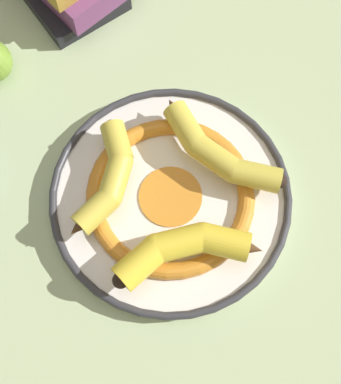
{
  "coord_description": "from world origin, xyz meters",
  "views": [
    {
      "loc": [
        -0.2,
        -0.11,
        0.72
      ],
      "look_at": [
        -0.01,
        0.03,
        0.04
      ],
      "focal_mm": 50.0,
      "sensor_mm": 36.0,
      "label": 1
    }
  ],
  "objects": [
    {
      "name": "banana_b",
      "position": [
        -0.05,
        0.11,
        0.05
      ],
      "size": [
        0.17,
        0.09,
        0.03
      ],
      "rotation": [
        0.0,
        0.0,
        0.38
      ],
      "color": "gold",
      "rests_on": "decorative_bowl"
    },
    {
      "name": "ground_plane",
      "position": [
        0.0,
        0.0,
        0.0
      ],
      "size": [
        2.8,
        2.8,
        0.0
      ],
      "primitive_type": "plane",
      "color": "#B2C693"
    },
    {
      "name": "decorative_bowl",
      "position": [
        -0.01,
        0.03,
        0.02
      ],
      "size": [
        0.34,
        0.34,
        0.04
      ],
      "color": "white",
      "rests_on": "ground_plane"
    },
    {
      "name": "banana_c",
      "position": [
        0.07,
        0.01,
        0.05
      ],
      "size": [
        0.06,
        0.21,
        0.03
      ],
      "rotation": [
        0.0,
        0.0,
        -1.6
      ],
      "color": "gold",
      "rests_on": "decorative_bowl"
    },
    {
      "name": "banana_a",
      "position": [
        -0.07,
        -0.03,
        0.05
      ],
      "size": [
        0.16,
        0.15,
        0.04
      ],
      "rotation": [
        0.0,
        0.0,
        2.45
      ],
      "color": "yellow",
      "rests_on": "decorative_bowl"
    }
  ]
}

